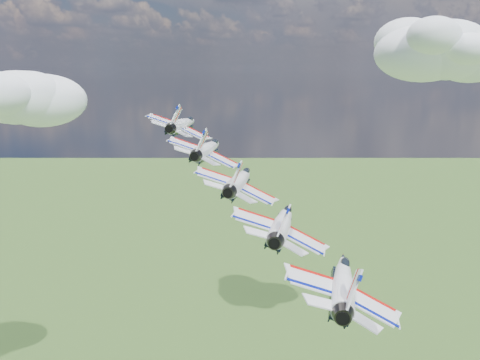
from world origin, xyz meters
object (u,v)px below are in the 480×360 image
at_px(jet_1, 208,148).
at_px(jet_4, 343,281).
at_px(jet_0, 183,124).
at_px(jet_3, 283,222).
at_px(jet_2, 240,180).

bearing_deg(jet_1, jet_4, -55.36).
distance_m(jet_0, jet_1, 12.20).
relative_size(jet_0, jet_3, 1.00).
height_order(jet_0, jet_3, jet_0).
bearing_deg(jet_2, jet_0, 124.64).
relative_size(jet_0, jet_4, 1.00).
distance_m(jet_1, jet_3, 24.40).
height_order(jet_0, jet_2, jet_0).
bearing_deg(jet_2, jet_4, -55.36).
xyz_separation_m(jet_1, jet_3, (18.28, -15.31, -5.15)).
bearing_deg(jet_3, jet_4, -55.36).
relative_size(jet_1, jet_2, 1.00).
height_order(jet_1, jet_3, jet_1).
height_order(jet_2, jet_4, jet_2).
height_order(jet_1, jet_4, jet_1).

